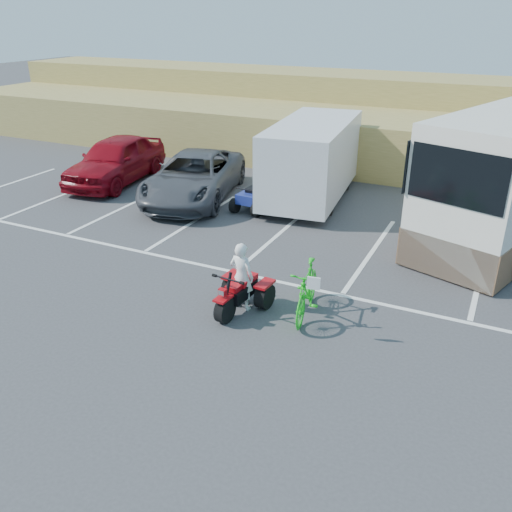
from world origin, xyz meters
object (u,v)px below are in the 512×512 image
at_px(grey_pickup, 194,177).
at_px(cargo_trailer, 312,158).
at_px(red_car, 116,160).
at_px(quad_atv_green, 280,197).
at_px(rider, 242,276).
at_px(red_trike_atv, 238,311).
at_px(green_dirt_bike, 307,290).
at_px(quad_atv_blue, 253,210).

bearing_deg(grey_pickup, cargo_trailer, 11.11).
bearing_deg(red_car, quad_atv_green, 1.43).
bearing_deg(rider, red_trike_atv, 90.00).
relative_size(red_trike_atv, red_car, 0.30).
distance_m(grey_pickup, quad_atv_green, 2.98).
bearing_deg(quad_atv_green, red_car, -176.68).
distance_m(red_trike_atv, quad_atv_green, 7.71).
bearing_deg(cargo_trailer, red_trike_atv, -87.20).
xyz_separation_m(green_dirt_bike, grey_pickup, (-6.11, 5.52, 0.18)).
bearing_deg(grey_pickup, red_trike_atv, -65.39).
height_order(red_trike_atv, rider, rider).
height_order(red_car, cargo_trailer, cargo_trailer).
bearing_deg(rider, cargo_trailer, -75.96).
xyz_separation_m(quad_atv_blue, quad_atv_green, (0.24, 1.63, 0.00)).
distance_m(grey_pickup, quad_atv_blue, 2.42).
bearing_deg(red_trike_atv, cargo_trailer, 103.77).
bearing_deg(green_dirt_bike, grey_pickup, 129.29).
distance_m(red_trike_atv, green_dirt_bike, 1.54).
distance_m(red_trike_atv, quad_atv_blue, 6.26).
height_order(green_dirt_bike, quad_atv_green, green_dirt_bike).
xyz_separation_m(rider, cargo_trailer, (-1.23, 7.50, 0.62)).
xyz_separation_m(red_trike_atv, red_car, (-8.32, 6.40, 0.82)).
bearing_deg(green_dirt_bike, red_trike_atv, -168.54).
distance_m(red_trike_atv, rider, 0.77).
relative_size(green_dirt_bike, quad_atv_green, 1.38).
relative_size(red_car, quad_atv_blue, 3.74).
bearing_deg(quad_atv_blue, cargo_trailer, 60.79).
bearing_deg(quad_atv_blue, grey_pickup, 177.80).
distance_m(green_dirt_bike, quad_atv_green, 7.79).
bearing_deg(red_trike_atv, quad_atv_blue, 117.92).
bearing_deg(quad_atv_green, quad_atv_blue, -104.28).
xyz_separation_m(red_trike_atv, quad_atv_blue, (-2.47, 5.75, 0.00)).
distance_m(green_dirt_bike, cargo_trailer, 7.65).
relative_size(rider, red_car, 0.31).
bearing_deg(green_dirt_bike, rider, -174.23).
bearing_deg(red_car, red_trike_atv, -45.35).
xyz_separation_m(rider, green_dirt_bike, (1.33, 0.34, -0.18)).
xyz_separation_m(rider, quad_atv_green, (-2.24, 7.24, -0.75)).
distance_m(red_trike_atv, cargo_trailer, 7.87).
bearing_deg(green_dirt_bike, red_car, 139.94).
relative_size(green_dirt_bike, red_car, 0.39).
bearing_deg(grey_pickup, quad_atv_blue, -20.11).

